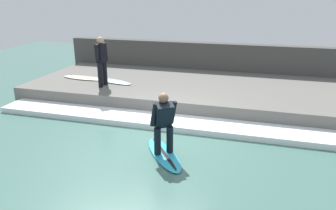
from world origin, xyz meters
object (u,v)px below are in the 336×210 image
at_px(surfboard_waiting_near, 113,81).
at_px(surfboard_spare, 84,78).
at_px(surfboard_riding, 164,154).
at_px(surfer_riding, 164,121).
at_px(surfer_waiting_near, 102,59).

bearing_deg(surfboard_waiting_near, surfboard_spare, 83.98).
bearing_deg(surfboard_riding, surfer_riding, 9.46).
relative_size(surfboard_riding, surfer_waiting_near, 1.06).
height_order(surfboard_riding, surfboard_waiting_near, surfboard_waiting_near).
distance_m(surfer_riding, surfboard_spare, 5.93).
bearing_deg(surfer_waiting_near, surfboard_spare, 58.85).
bearing_deg(surfer_riding, surfboard_riding, -170.54).
height_order(surfboard_riding, surfboard_spare, surfboard_spare).
xyz_separation_m(surfer_riding, surfboard_waiting_near, (3.90, 3.09, -0.32)).
bearing_deg(surfer_riding, surfboard_waiting_near, 38.35).
xyz_separation_m(surfer_riding, surfer_waiting_near, (3.33, 3.17, 0.59)).
relative_size(surfer_riding, surfer_waiting_near, 0.87).
distance_m(surfer_riding, surfer_waiting_near, 4.63).
distance_m(surfboard_waiting_near, surfboard_spare, 1.25).
bearing_deg(surfboard_riding, surfer_waiting_near, 43.60).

